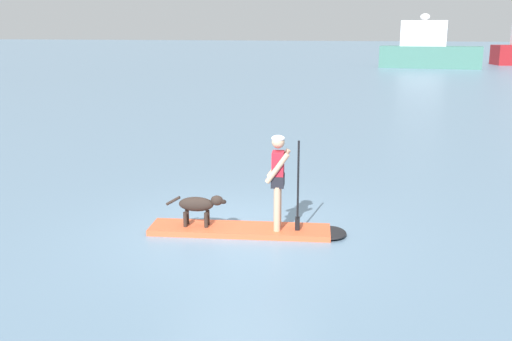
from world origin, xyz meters
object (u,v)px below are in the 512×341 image
(dog, at_px, (199,205))
(moored_boat_far_starboard, at_px, (428,50))
(person_paddler, at_px, (279,176))
(paddleboard, at_px, (253,230))

(dog, relative_size, moored_boat_far_starboard, 0.11)
(person_paddler, distance_m, moored_boat_far_starboard, 49.57)
(paddleboard, distance_m, moored_boat_far_starboard, 49.69)
(paddleboard, xyz_separation_m, person_paddler, (0.45, 0.09, 1.00))
(paddleboard, height_order, dog, dog)
(dog, height_order, moored_boat_far_starboard, moored_boat_far_starboard)
(paddleboard, relative_size, dog, 3.28)
(paddleboard, xyz_separation_m, moored_boat_far_starboard, (2.29, 49.61, 1.62))
(dog, bearing_deg, moored_boat_far_starboard, 86.29)
(moored_boat_far_starboard, bearing_deg, person_paddler, -92.13)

